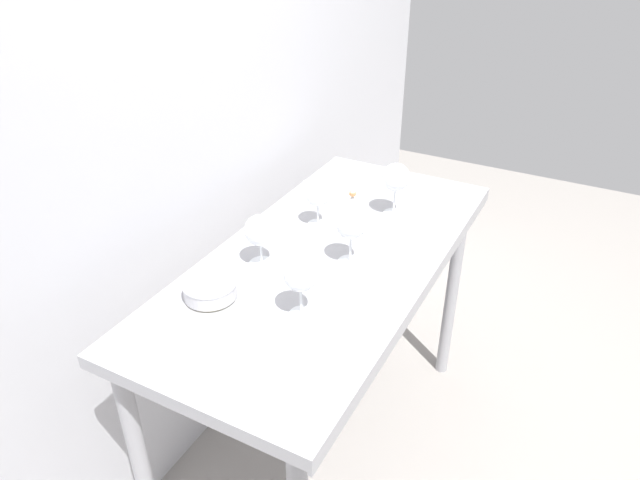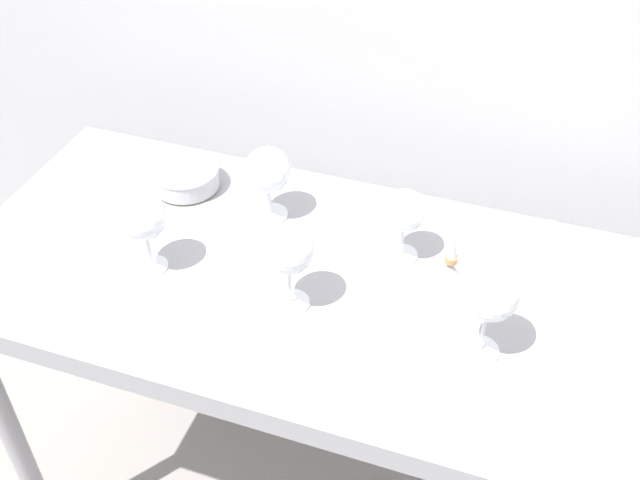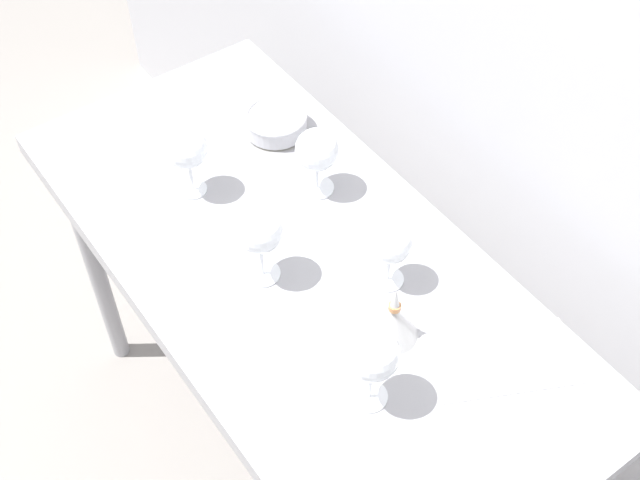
# 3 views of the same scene
# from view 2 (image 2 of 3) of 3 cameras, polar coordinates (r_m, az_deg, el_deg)

# --- Properties ---
(steel_counter) EXTENTS (1.40, 0.65, 0.90)m
(steel_counter) POSITION_cam_2_polar(r_m,az_deg,el_deg) (1.54, -0.69, -5.61)
(steel_counter) COLOR #96969B
(steel_counter) RESTS_ON ground_plane
(wine_glass_far_left) EXTENTS (0.09, 0.09, 0.16)m
(wine_glass_far_left) POSITION_cam_2_polar(r_m,az_deg,el_deg) (1.55, -3.92, 5.11)
(wine_glass_far_left) COLOR white
(wine_glass_far_left) RESTS_ON steel_counter
(wine_glass_near_left) EXTENTS (0.09, 0.09, 0.17)m
(wine_glass_near_left) POSITION_cam_2_polar(r_m,az_deg,el_deg) (1.45, -13.05, 1.60)
(wine_glass_near_left) COLOR white
(wine_glass_near_left) RESTS_ON steel_counter
(wine_glass_far_right) EXTENTS (0.08, 0.08, 0.16)m
(wine_glass_far_right) POSITION_cam_2_polar(r_m,az_deg,el_deg) (1.45, 6.32, 2.06)
(wine_glass_far_right) COLOR white
(wine_glass_far_right) RESTS_ON steel_counter
(wine_glass_near_right) EXTENTS (0.10, 0.10, 0.19)m
(wine_glass_near_right) POSITION_cam_2_polar(r_m,az_deg,el_deg) (1.27, 12.58, -4.05)
(wine_glass_near_right) COLOR white
(wine_glass_near_right) RESTS_ON steel_counter
(wine_glass_near_center) EXTENTS (0.09, 0.09, 0.18)m
(wine_glass_near_center) POSITION_cam_2_polar(r_m,az_deg,el_deg) (1.33, -2.36, -0.83)
(wine_glass_near_center) COLOR white
(wine_glass_near_center) RESTS_ON steel_counter
(tasting_sheet_upper) EXTENTS (0.25, 0.31, 0.00)m
(tasting_sheet_upper) POSITION_cam_2_polar(r_m,az_deg,el_deg) (1.55, 16.49, -2.00)
(tasting_sheet_upper) COLOR white
(tasting_sheet_upper) RESTS_ON steel_counter
(tasting_bowl) EXTENTS (0.15, 0.15, 0.05)m
(tasting_bowl) POSITION_cam_2_polar(r_m,az_deg,el_deg) (1.70, -9.98, 4.72)
(tasting_bowl) COLOR #DBCC66
(tasting_bowl) RESTS_ON steel_counter
(decanter_funnel) EXTENTS (0.10, 0.10, 0.14)m
(decanter_funnel) POSITION_cam_2_polar(r_m,az_deg,el_deg) (1.43, 9.57, -2.75)
(decanter_funnel) COLOR #B9B9B9
(decanter_funnel) RESTS_ON steel_counter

